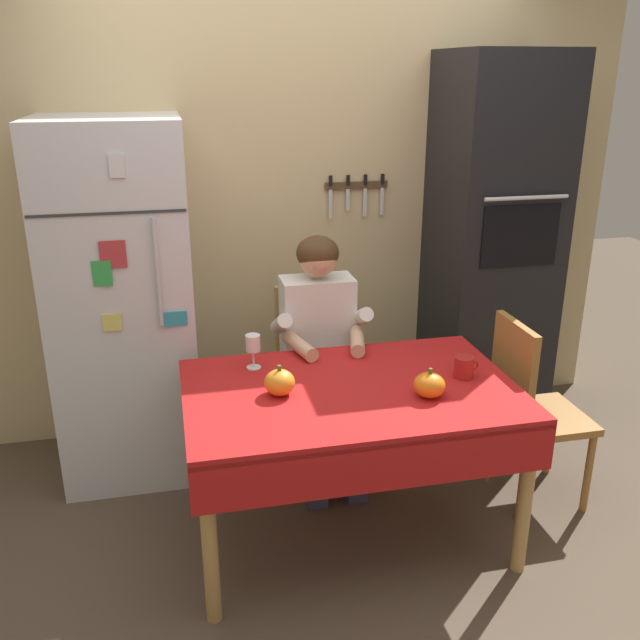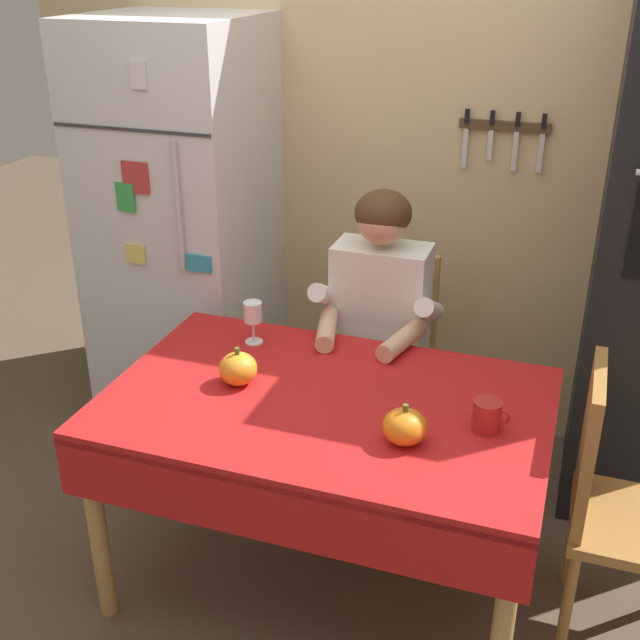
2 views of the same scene
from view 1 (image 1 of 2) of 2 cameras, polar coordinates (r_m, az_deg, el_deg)
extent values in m
plane|color=brown|center=(3.22, 2.84, -18.30)|extent=(10.00, 10.00, 0.00)
cube|color=#D1B784|center=(3.91, -1.45, 9.81)|extent=(3.70, 0.10, 2.60)
cube|color=#4C3823|center=(3.90, 3.03, 11.15)|extent=(0.36, 0.02, 0.04)
cube|color=silver|center=(3.88, 0.87, 9.61)|extent=(0.02, 0.01, 0.16)
cube|color=black|center=(3.85, 0.89, 11.50)|extent=(0.02, 0.01, 0.06)
cube|color=silver|center=(3.90, 2.32, 9.95)|extent=(0.02, 0.01, 0.12)
cube|color=black|center=(3.88, 2.35, 11.54)|extent=(0.02, 0.01, 0.06)
cube|color=silver|center=(3.93, 3.75, 9.73)|extent=(0.02, 0.01, 0.16)
cube|color=black|center=(3.90, 3.80, 11.58)|extent=(0.02, 0.01, 0.06)
cube|color=silver|center=(3.96, 5.16, 9.79)|extent=(0.02, 0.01, 0.15)
cube|color=black|center=(3.93, 5.23, 11.60)|extent=(0.02, 0.01, 0.06)
cube|color=silver|center=(3.57, -16.06, 1.35)|extent=(0.68, 0.68, 1.80)
cylinder|color=silver|center=(3.14, -13.37, 3.86)|extent=(0.02, 0.02, 0.50)
cube|color=#333335|center=(3.11, -17.25, 8.45)|extent=(0.67, 0.01, 0.01)
cube|color=teal|center=(3.22, -11.93, 0.10)|extent=(0.11, 0.02, 0.07)
cube|color=#E5D666|center=(3.23, -16.90, -0.19)|extent=(0.09, 0.01, 0.08)
cube|color=green|center=(3.17, -17.68, 3.71)|extent=(0.09, 0.02, 0.11)
cube|color=silver|center=(3.07, -16.54, 12.19)|extent=(0.07, 0.01, 0.10)
cube|color=#B73338|center=(3.14, -16.84, 5.23)|extent=(0.11, 0.01, 0.12)
cube|color=black|center=(3.96, 14.02, 5.65)|extent=(0.60, 0.60, 2.10)
cube|color=black|center=(3.67, 16.30, 6.71)|extent=(0.42, 0.01, 0.32)
cylinder|color=silver|center=(3.61, 16.81, 9.70)|extent=(0.45, 0.02, 0.02)
cylinder|color=tan|center=(2.70, -9.16, -17.89)|extent=(0.06, 0.06, 0.70)
cylinder|color=tan|center=(3.35, -10.13, -9.74)|extent=(0.06, 0.06, 0.70)
cylinder|color=tan|center=(3.01, 16.69, -14.06)|extent=(0.06, 0.06, 0.70)
cylinder|color=tan|center=(3.61, 10.76, -7.48)|extent=(0.06, 0.06, 0.70)
cube|color=red|center=(2.92, 2.56, -5.95)|extent=(1.40, 0.90, 0.04)
cube|color=red|center=(2.59, 5.14, -12.14)|extent=(1.40, 0.01, 0.20)
cube|color=tan|center=(3.65, -0.30, -5.35)|extent=(0.40, 0.40, 0.04)
cube|color=tan|center=(3.71, -0.91, -0.58)|extent=(0.36, 0.04, 0.48)
cylinder|color=tan|center=(3.57, -2.40, -10.01)|extent=(0.04, 0.04, 0.41)
cylinder|color=tan|center=(3.87, -3.33, -7.53)|extent=(0.04, 0.04, 0.41)
cylinder|color=tan|center=(3.64, 2.94, -9.41)|extent=(0.04, 0.04, 0.41)
cylinder|color=tan|center=(3.93, 1.61, -7.03)|extent=(0.04, 0.04, 0.41)
cube|color=#38384C|center=(3.50, -0.55, -13.95)|extent=(0.10, 0.22, 0.08)
cube|color=#38384C|center=(3.54, 2.70, -13.53)|extent=(0.10, 0.22, 0.08)
cylinder|color=#38384C|center=(3.45, -0.78, -10.78)|extent=(0.09, 0.09, 0.38)
cylinder|color=#38384C|center=(3.49, 2.49, -10.40)|extent=(0.09, 0.09, 0.38)
cube|color=#38384C|center=(3.46, -1.19, -5.59)|extent=(0.12, 0.40, 0.11)
cube|color=#38384C|center=(3.49, 1.71, -5.31)|extent=(0.12, 0.40, 0.11)
cube|color=white|center=(3.47, -0.17, -0.29)|extent=(0.36, 0.20, 0.48)
cylinder|color=white|center=(3.36, -3.24, -0.32)|extent=(0.07, 0.26, 0.18)
cylinder|color=white|center=(3.44, 3.34, 0.19)|extent=(0.07, 0.26, 0.18)
cylinder|color=#D8A884|center=(3.23, -1.67, -2.18)|extent=(0.13, 0.27, 0.07)
cylinder|color=#D8A884|center=(3.29, 3.12, -1.77)|extent=(0.13, 0.27, 0.07)
sphere|color=#D8A884|center=(3.34, -0.10, 5.22)|extent=(0.19, 0.19, 0.19)
ellipsoid|color=#472D19|center=(3.35, -0.14, 5.59)|extent=(0.21, 0.21, 0.17)
cube|color=#9E6B33|center=(3.48, 17.99, -7.72)|extent=(0.40, 0.40, 0.04)
cube|color=#9E6B33|center=(3.29, 15.75, -4.18)|extent=(0.04, 0.36, 0.48)
cylinder|color=#9E6B33|center=(3.55, 21.40, -11.75)|extent=(0.04, 0.04, 0.41)
cylinder|color=#9E6B33|center=(3.39, 16.48, -12.78)|extent=(0.04, 0.04, 0.41)
cylinder|color=#9E6B33|center=(3.79, 18.59, -9.23)|extent=(0.04, 0.04, 0.41)
cylinder|color=#9E6B33|center=(3.64, 13.92, -10.04)|extent=(0.04, 0.04, 0.41)
cylinder|color=#B2231E|center=(3.04, 11.85, -3.86)|extent=(0.09, 0.09, 0.10)
torus|color=#B2231E|center=(3.06, 12.66, -3.69)|extent=(0.05, 0.01, 0.05)
cylinder|color=white|center=(3.10, -5.53, -3.94)|extent=(0.06, 0.06, 0.01)
cylinder|color=white|center=(3.08, -5.56, -3.22)|extent=(0.01, 0.01, 0.08)
cylinder|color=white|center=(3.05, -5.60, -1.90)|extent=(0.07, 0.07, 0.07)
ellipsoid|color=orange|center=(2.84, 9.09, -5.36)|extent=(0.13, 0.13, 0.10)
cylinder|color=#4C6023|center=(2.81, 9.16, -4.21)|extent=(0.02, 0.02, 0.02)
ellipsoid|color=orange|center=(2.82, -3.37, -5.21)|extent=(0.13, 0.13, 0.11)
cylinder|color=#4C6023|center=(2.80, -3.40, -4.00)|extent=(0.02, 0.02, 0.02)
camera|label=2|loc=(1.47, 60.44, 11.76)|focal=44.45mm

